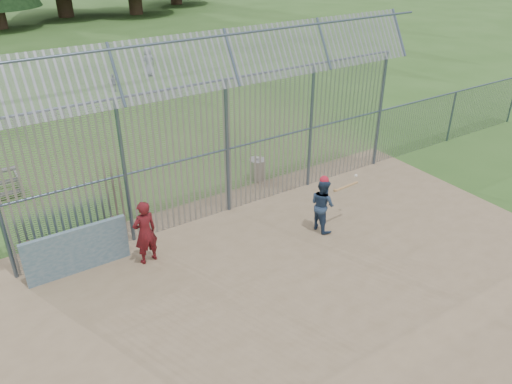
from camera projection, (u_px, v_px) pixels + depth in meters
ground at (299, 270)px, 12.47m from camera, size 120.00×120.00×0.00m
dirt_infield at (312, 280)px, 12.10m from camera, size 14.00×10.00×0.02m
dugout_wall at (77, 250)px, 12.13m from camera, size 2.50×0.12×1.20m
batter at (322, 205)px, 13.74m from camera, size 0.62×0.78×1.56m
onlooker at (145, 232)px, 12.36m from camera, size 0.68×0.50×1.73m
bg_kid_standing at (149, 62)px, 27.90m from camera, size 0.87×0.67×1.59m
bg_kid_seated at (114, 83)px, 25.35m from camera, size 0.57×0.30×0.92m
batting_gear at (330, 181)px, 13.48m from camera, size 1.44×0.36×0.49m
trash_can at (257, 169)px, 16.67m from camera, size 0.56×0.56×0.82m
backstop_fence at (281, 125)px, 14.75m from camera, size 20.09×0.81×5.30m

